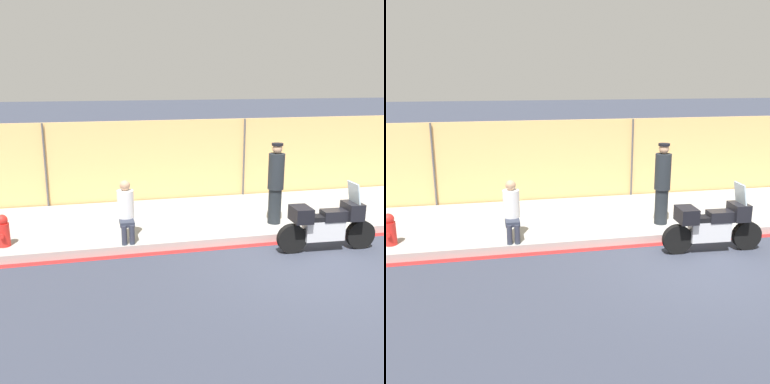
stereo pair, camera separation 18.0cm
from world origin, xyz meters
The scene contains 8 objects.
ground_plane centered at (0.00, 0.00, 0.00)m, with size 120.00×120.00×0.00m, color #333847.
sidewalk centered at (0.00, 3.00, 0.09)m, with size 40.01×3.38×0.17m.
curb_paint_stripe centered at (0.00, 1.22, 0.00)m, with size 40.01×0.18×0.01m.
storefront_fence centered at (0.00, 4.77, 1.17)m, with size 38.01×0.17×2.34m.
motorcycle centered at (0.38, 0.63, 0.57)m, with size 2.11×0.56×1.42m.
officer_standing centered at (-0.15, 2.05, 1.14)m, with size 0.36×0.36×1.87m.
person_seated_on_curb centered at (-3.57, 1.75, 0.86)m, with size 0.35×0.63×1.25m.
fire_hydrant centered at (-6.02, 1.87, 0.49)m, with size 0.25×0.32×0.66m.
Camera 2 is at (-4.03, -7.26, 3.49)m, focal length 42.00 mm.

